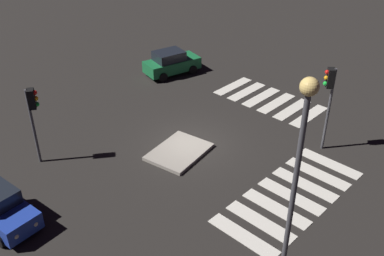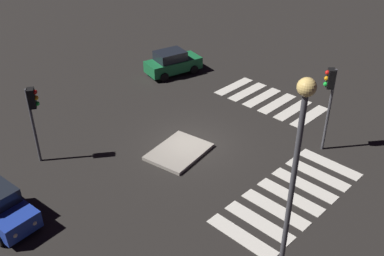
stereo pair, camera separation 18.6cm
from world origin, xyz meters
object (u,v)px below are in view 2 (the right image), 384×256
(traffic_island, at_px, (179,152))
(car_green, at_px, (173,63))
(traffic_light_west, at_px, (33,107))
(street_lamp, at_px, (297,155))
(traffic_light_east, at_px, (329,90))

(traffic_island, bearing_deg, car_green, 48.18)
(traffic_island, bearing_deg, traffic_light_west, 139.50)
(traffic_island, relative_size, street_lamp, 0.44)
(traffic_island, xyz_separation_m, traffic_light_west, (-5.16, 4.41, 2.92))
(street_lamp, bearing_deg, traffic_light_west, 99.81)
(street_lamp, bearing_deg, traffic_light_east, 21.58)
(traffic_light_east, relative_size, traffic_light_west, 1.13)
(traffic_light_west, relative_size, street_lamp, 0.50)
(traffic_island, relative_size, car_green, 0.84)
(car_green, relative_size, traffic_light_east, 0.91)
(car_green, distance_m, traffic_light_west, 12.33)
(traffic_island, distance_m, traffic_light_west, 7.39)
(traffic_island, height_order, car_green, car_green)
(traffic_light_east, bearing_deg, car_green, -46.22)
(car_green, relative_size, traffic_light_west, 1.03)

